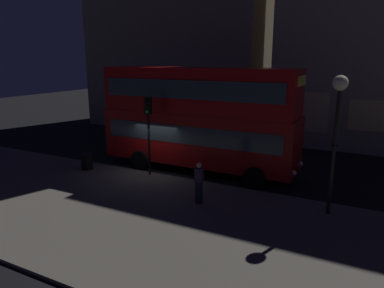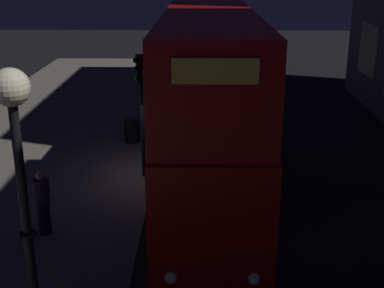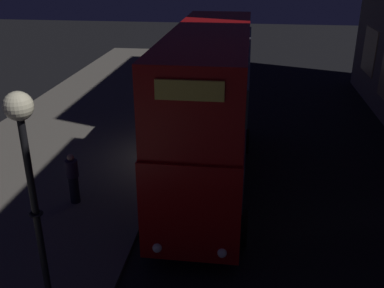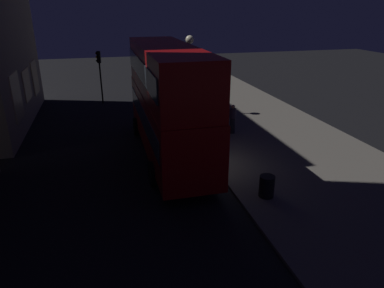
{
  "view_description": "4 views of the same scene",
  "coord_description": "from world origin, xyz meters",
  "px_view_note": "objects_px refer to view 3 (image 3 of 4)",
  "views": [
    {
      "loc": [
        9.87,
        -15.14,
        5.9
      ],
      "look_at": [
        1.85,
        0.41,
        1.64
      ],
      "focal_mm": 33.29,
      "sensor_mm": 36.0,
      "label": 1
    },
    {
      "loc": [
        15.63,
        0.98,
        6.63
      ],
      "look_at": [
        1.22,
        0.75,
        1.62
      ],
      "focal_mm": 48.68,
      "sensor_mm": 36.0,
      "label": 2
    },
    {
      "loc": [
        15.71,
        2.44,
        7.48
      ],
      "look_at": [
        1.75,
        0.62,
        1.46
      ],
      "focal_mm": 40.87,
      "sensor_mm": 36.0,
      "label": 3
    },
    {
      "loc": [
        -14.33,
        4.23,
        7.09
      ],
      "look_at": [
        -0.04,
        0.51,
        1.26
      ],
      "focal_mm": 32.85,
      "sensor_mm": 36.0,
      "label": 4
    }
  ],
  "objects_px": {
    "traffic_light_near_kerb": "(159,89)",
    "pedestrian": "(73,178)",
    "street_lamp": "(26,155)",
    "double_decker_bus": "(210,103)",
    "litter_bin": "(159,117)"
  },
  "relations": [
    {
      "from": "double_decker_bus",
      "to": "street_lamp",
      "type": "bearing_deg",
      "value": -22.36
    },
    {
      "from": "double_decker_bus",
      "to": "traffic_light_near_kerb",
      "type": "relative_size",
      "value": 2.67
    },
    {
      "from": "traffic_light_near_kerb",
      "to": "pedestrian",
      "type": "bearing_deg",
      "value": -45.88
    },
    {
      "from": "traffic_light_near_kerb",
      "to": "litter_bin",
      "type": "height_order",
      "value": "traffic_light_near_kerb"
    },
    {
      "from": "traffic_light_near_kerb",
      "to": "litter_bin",
      "type": "bearing_deg",
      "value": 176.01
    },
    {
      "from": "double_decker_bus",
      "to": "traffic_light_near_kerb",
      "type": "bearing_deg",
      "value": -129.8
    },
    {
      "from": "double_decker_bus",
      "to": "pedestrian",
      "type": "distance_m",
      "value": 5.09
    },
    {
      "from": "street_lamp",
      "to": "traffic_light_near_kerb",
      "type": "bearing_deg",
      "value": 174.89
    },
    {
      "from": "double_decker_bus",
      "to": "litter_bin",
      "type": "height_order",
      "value": "double_decker_bus"
    },
    {
      "from": "street_lamp",
      "to": "pedestrian",
      "type": "distance_m",
      "value": 5.89
    },
    {
      "from": "double_decker_bus",
      "to": "pedestrian",
      "type": "relative_size",
      "value": 6.14
    },
    {
      "from": "double_decker_bus",
      "to": "street_lamp",
      "type": "distance_m",
      "value": 7.57
    },
    {
      "from": "street_lamp",
      "to": "litter_bin",
      "type": "xyz_separation_m",
      "value": [
        -12.09,
        -0.02,
        -3.52
      ]
    },
    {
      "from": "traffic_light_near_kerb",
      "to": "litter_bin",
      "type": "xyz_separation_m",
      "value": [
        -3.45,
        -0.79,
        -2.39
      ]
    },
    {
      "from": "pedestrian",
      "to": "street_lamp",
      "type": "bearing_deg",
      "value": -23.27
    }
  ]
}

